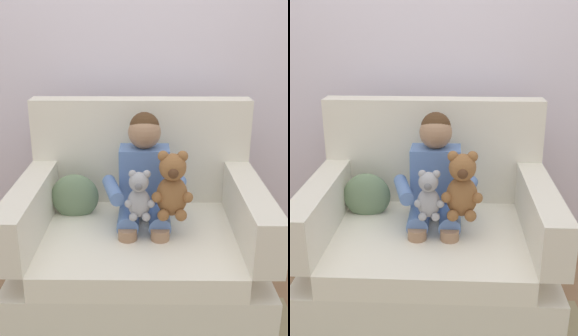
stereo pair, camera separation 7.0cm
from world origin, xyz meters
The scene contains 7 objects.
ground_plane centered at (0.00, 0.00, 0.00)m, with size 8.00×8.00×0.00m, color #936D4C.
back_wall centered at (0.00, 0.78, 1.30)m, with size 6.00×0.10×2.60m, color silver.
armchair centered at (0.00, 0.05, 0.32)m, with size 1.24×0.93×1.03m.
seated_child centered at (0.02, 0.08, 0.64)m, with size 0.45×0.39×0.82m.
plush_grey centered at (0.00, -0.10, 0.65)m, with size 0.15×0.12×0.25m.
plush_brown centered at (0.16, -0.08, 0.69)m, with size 0.20×0.16×0.34m.
throw_pillow centered at (-0.36, 0.17, 0.52)m, with size 0.26×0.12×0.26m, color slate.
Camera 1 is at (0.05, -1.98, 1.46)m, focal length 45.49 mm.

